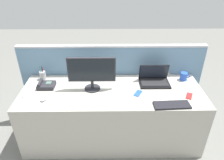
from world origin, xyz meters
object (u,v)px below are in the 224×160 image
(cell_phone_blue_case, at_px, (138,93))
(coffee_mug, at_px, (184,76))
(cell_phone_red_case, at_px, (189,96))
(cell_phone_silver_slab, at_px, (25,95))
(pen_cup, at_px, (43,75))
(computer_mouse_right_hand, at_px, (44,99))
(desktop_monitor, at_px, (92,72))
(desk_phone, at_px, (46,85))
(keyboard_main, at_px, (172,105))
(laptop, at_px, (154,79))

(cell_phone_blue_case, height_order, coffee_mug, coffee_mug)
(cell_phone_red_case, relative_size, coffee_mug, 1.04)
(cell_phone_silver_slab, bearing_deg, pen_cup, 37.49)
(computer_mouse_right_hand, height_order, cell_phone_blue_case, computer_mouse_right_hand)
(cell_phone_red_case, xyz_separation_m, coffee_mug, (0.05, 0.38, 0.05))
(desktop_monitor, distance_m, desk_phone, 0.62)
(desktop_monitor, height_order, cell_phone_blue_case, desktop_monitor)
(cell_phone_silver_slab, bearing_deg, keyboard_main, -43.17)
(cell_phone_silver_slab, bearing_deg, laptop, -25.60)
(cell_phone_red_case, bearing_deg, cell_phone_silver_slab, -155.29)
(desk_phone, distance_m, keyboard_main, 1.52)
(pen_cup, bearing_deg, keyboard_main, -21.14)
(coffee_mug, bearing_deg, desktop_monitor, -170.59)
(desk_phone, height_order, keyboard_main, desk_phone)
(desktop_monitor, bearing_deg, pen_cup, 160.20)
(desktop_monitor, height_order, laptop, desktop_monitor)
(cell_phone_red_case, relative_size, cell_phone_silver_slab, 0.97)
(laptop, xyz_separation_m, cell_phone_blue_case, (-0.23, -0.26, -0.05))
(cell_phone_silver_slab, relative_size, coffee_mug, 1.07)
(desk_phone, relative_size, pen_cup, 1.09)
(laptop, distance_m, pen_cup, 1.46)
(pen_cup, distance_m, cell_phone_silver_slab, 0.40)
(desk_phone, bearing_deg, pen_cup, 113.71)
(keyboard_main, bearing_deg, coffee_mug, 59.15)
(laptop, height_order, computer_mouse_right_hand, laptop)
(desktop_monitor, distance_m, coffee_mug, 1.22)
(cell_phone_blue_case, bearing_deg, cell_phone_red_case, 22.52)
(desktop_monitor, bearing_deg, cell_phone_silver_slab, -170.10)
(cell_phone_silver_slab, height_order, coffee_mug, coffee_mug)
(desk_phone, height_order, computer_mouse_right_hand, desk_phone)
(cell_phone_red_case, bearing_deg, cell_phone_blue_case, -160.15)
(desk_phone, xyz_separation_m, cell_phone_blue_case, (1.13, -0.16, -0.02))
(pen_cup, height_order, cell_phone_silver_slab, pen_cup)
(laptop, bearing_deg, cell_phone_red_case, -42.05)
(computer_mouse_right_hand, bearing_deg, desk_phone, 115.67)
(laptop, height_order, cell_phone_silver_slab, laptop)
(computer_mouse_right_hand, relative_size, cell_phone_blue_case, 0.73)
(desktop_monitor, xyz_separation_m, pen_cup, (-0.67, 0.24, -0.18))
(desktop_monitor, relative_size, cell_phone_blue_case, 4.15)
(pen_cup, xyz_separation_m, coffee_mug, (1.86, -0.05, -0.00))
(desk_phone, height_order, pen_cup, pen_cup)
(computer_mouse_right_hand, bearing_deg, keyboard_main, 11.26)
(desktop_monitor, relative_size, computer_mouse_right_hand, 5.68)
(desktop_monitor, relative_size, desk_phone, 2.74)
(desk_phone, xyz_separation_m, coffee_mug, (1.77, 0.16, 0.02))
(cell_phone_blue_case, height_order, cell_phone_silver_slab, same)
(keyboard_main, relative_size, cell_phone_red_case, 2.98)
(cell_phone_blue_case, bearing_deg, computer_mouse_right_hand, -145.14)
(keyboard_main, xyz_separation_m, cell_phone_red_case, (0.25, 0.18, -0.01))
(laptop, distance_m, desk_phone, 1.37)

